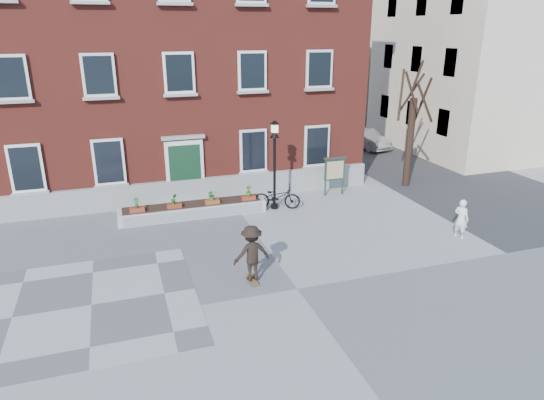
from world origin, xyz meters
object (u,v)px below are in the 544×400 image
object	(u,v)px
lamp_post	(275,153)
skateboarder	(252,253)
parked_car	(365,139)
notice_board	(335,170)
bicycle	(277,197)
bystander	(461,219)

from	to	relation	value
lamp_post	skateboarder	xyz separation A→B (m)	(-2.77, -6.03, -1.56)
parked_car	notice_board	bearing A→B (deg)	-138.98
lamp_post	notice_board	size ratio (longest dim) A/B	2.10
bicycle	parked_car	xyz separation A→B (m)	(9.28, 9.05, 0.10)
bystander	skateboarder	bearing A→B (deg)	71.80
skateboarder	notice_board	bearing A→B (deg)	48.69
bicycle	bystander	distance (m)	7.64
parked_car	bystander	distance (m)	14.72
bicycle	parked_car	world-z (taller)	parked_car
bicycle	skateboarder	world-z (taller)	skateboarder
bicycle	skateboarder	size ratio (longest dim) A/B	1.09
bystander	skateboarder	world-z (taller)	skateboarder
bystander	notice_board	bearing A→B (deg)	-2.02
bicycle	bystander	world-z (taller)	bystander
bystander	bicycle	bearing A→B (deg)	23.58
bicycle	bystander	size ratio (longest dim) A/B	1.34
lamp_post	skateboarder	world-z (taller)	lamp_post
bicycle	bystander	bearing A→B (deg)	-111.04
bystander	notice_board	distance (m)	6.58
parked_car	lamp_post	distance (m)	13.14
bicycle	notice_board	world-z (taller)	notice_board
notice_board	skateboarder	xyz separation A→B (m)	(-6.06, -6.89, -0.28)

